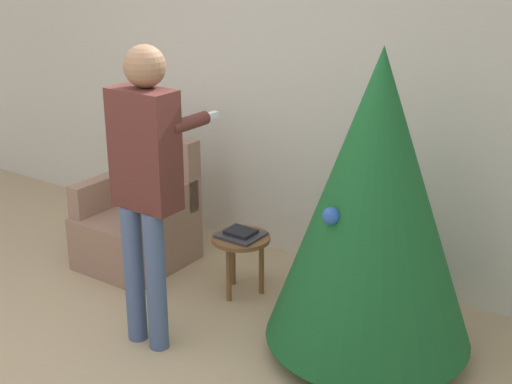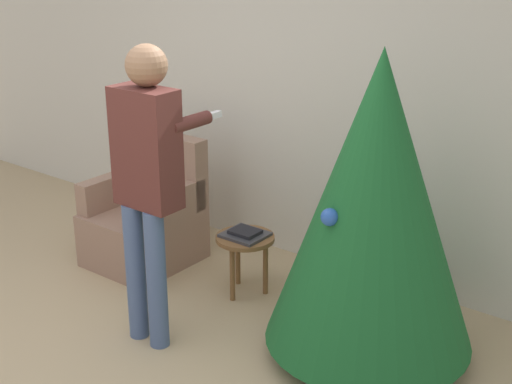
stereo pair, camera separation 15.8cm
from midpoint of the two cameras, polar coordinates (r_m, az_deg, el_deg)
name	(u,v)px [view 2 (the right image)]	position (r m, az deg, el deg)	size (l,w,h in m)	color
ground_plane	(61,382)	(4.27, -14.31, -14.55)	(14.00, 14.00, 0.00)	tan
wall_back	(291,81)	(5.26, 3.70, 8.85)	(8.00, 0.06, 2.70)	beige
christmas_tree	(375,203)	(4.01, 10.62, -0.84)	(1.21, 1.21, 1.83)	brown
armchair	(148,219)	(5.44, -7.84, -2.19)	(0.68, 0.74, 0.94)	#93705B
person_standing	(147,171)	(4.12, -7.61, 1.69)	(0.42, 0.57, 1.81)	#475B84
side_stool	(245,245)	(4.88, 0.06, -4.26)	(0.40, 0.40, 0.43)	brown
laptop	(245,235)	(4.85, 0.06, -3.44)	(0.28, 0.26, 0.02)	#38383D
book	(245,232)	(4.84, 0.06, -3.20)	(0.19, 0.16, 0.02)	black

